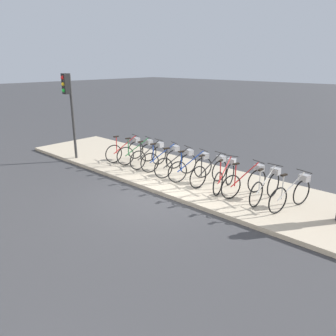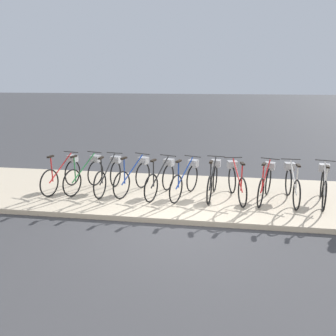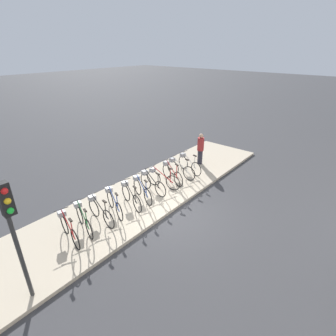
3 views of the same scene
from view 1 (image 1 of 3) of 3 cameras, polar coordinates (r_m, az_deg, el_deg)
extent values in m
plane|color=#38383A|center=(9.79, -1.30, -4.82)|extent=(120.00, 120.00, 0.00)
cube|color=#B7A88E|center=(10.94, 4.72, -2.04)|extent=(15.71, 3.32, 0.12)
torus|color=black|center=(12.62, -9.43, 2.44)|extent=(0.17, 0.70, 0.70)
torus|color=black|center=(13.06, -5.64, 3.13)|extent=(0.17, 0.70, 0.70)
cylinder|color=red|center=(12.76, -7.55, 4.03)|extent=(0.23, 0.97, 0.60)
cylinder|color=red|center=(12.60, -8.96, 3.94)|extent=(0.04, 0.04, 0.63)
cube|color=black|center=(12.52, -9.03, 5.43)|extent=(0.11, 0.21, 0.04)
cylinder|color=#262626|center=(12.92, -5.72, 5.70)|extent=(0.46, 0.11, 0.02)
cube|color=gray|center=(12.99, -5.50, 4.88)|extent=(0.27, 0.24, 0.18)
torus|color=black|center=(12.25, -7.43, 2.07)|extent=(0.23, 0.69, 0.70)
torus|color=black|center=(12.66, -3.44, 2.71)|extent=(0.23, 0.69, 0.70)
cylinder|color=#267238|center=(12.38, -5.44, 3.67)|extent=(0.30, 0.96, 0.60)
cylinder|color=#267238|center=(12.22, -6.92, 3.60)|extent=(0.04, 0.04, 0.63)
cube|color=black|center=(12.15, -6.98, 5.14)|extent=(0.12, 0.21, 0.04)
cylinder|color=#262626|center=(12.52, -3.49, 5.35)|extent=(0.45, 0.15, 0.02)
cube|color=gray|center=(12.59, -3.27, 4.51)|extent=(0.29, 0.26, 0.18)
torus|color=black|center=(11.68, -5.26, 1.36)|extent=(0.11, 0.70, 0.70)
torus|color=black|center=(12.25, -1.61, 2.22)|extent=(0.11, 0.70, 0.70)
cylinder|color=black|center=(11.88, -3.42, 3.11)|extent=(0.14, 0.98, 0.60)
cylinder|color=black|center=(11.67, -4.78, 2.98)|extent=(0.04, 0.04, 0.63)
cube|color=black|center=(11.59, -4.82, 4.59)|extent=(0.09, 0.21, 0.04)
cylinder|color=#262626|center=(12.10, -1.64, 4.94)|extent=(0.46, 0.07, 0.02)
cube|color=gray|center=(12.18, -1.45, 4.07)|extent=(0.26, 0.22, 0.18)
torus|color=black|center=(11.35, -3.19, 0.92)|extent=(0.27, 0.67, 0.70)
torus|color=black|center=(11.76, 1.11, 1.55)|extent=(0.27, 0.67, 0.70)
cylinder|color=navy|center=(11.47, -1.01, 2.60)|extent=(0.37, 0.94, 0.60)
cylinder|color=navy|center=(11.31, -2.60, 2.55)|extent=(0.04, 0.04, 0.63)
cube|color=black|center=(11.23, -2.63, 4.21)|extent=(0.13, 0.21, 0.04)
cylinder|color=#262626|center=(11.61, 1.13, 4.39)|extent=(0.44, 0.18, 0.02)
cube|color=gray|center=(11.68, 1.34, 3.47)|extent=(0.29, 0.27, 0.18)
torus|color=black|center=(10.75, -0.80, -0.03)|extent=(0.24, 0.69, 0.70)
torus|color=black|center=(11.25, 3.48, 0.75)|extent=(0.24, 0.69, 0.70)
cylinder|color=black|center=(10.91, 1.40, 1.80)|extent=(0.31, 0.95, 0.60)
cylinder|color=black|center=(10.72, -0.19, 1.70)|extent=(0.04, 0.04, 0.63)
cube|color=black|center=(10.63, -0.19, 3.45)|extent=(0.12, 0.21, 0.04)
cylinder|color=#262626|center=(11.08, 3.54, 3.71)|extent=(0.45, 0.15, 0.02)
cube|color=gray|center=(11.16, 3.73, 2.76)|extent=(0.29, 0.26, 0.18)
torus|color=black|center=(10.38, 1.66, -0.69)|extent=(0.27, 0.68, 0.70)
torus|color=black|center=(10.87, 6.09, 0.08)|extent=(0.27, 0.68, 0.70)
cylinder|color=navy|center=(10.53, 3.96, 1.17)|extent=(0.35, 0.94, 0.60)
cylinder|color=navy|center=(10.35, 2.32, 1.08)|extent=(0.04, 0.04, 0.63)
cube|color=black|center=(10.26, 2.34, 2.89)|extent=(0.13, 0.21, 0.04)
cylinder|color=#262626|center=(10.71, 6.20, 3.13)|extent=(0.44, 0.17, 0.02)
cube|color=gray|center=(10.79, 6.38, 2.15)|extent=(0.29, 0.27, 0.18)
torus|color=black|center=(9.95, 5.26, -1.61)|extent=(0.13, 0.70, 0.70)
torus|color=black|center=(10.62, 8.96, -0.48)|extent=(0.13, 0.70, 0.70)
cylinder|color=black|center=(10.19, 7.23, 0.49)|extent=(0.16, 0.98, 0.60)
cylinder|color=black|center=(9.94, 5.85, 0.29)|extent=(0.04, 0.04, 0.63)
cube|color=black|center=(9.84, 5.91, 2.16)|extent=(0.10, 0.21, 0.04)
cylinder|color=#262626|center=(10.45, 9.12, 2.64)|extent=(0.46, 0.08, 0.02)
cube|color=gray|center=(10.54, 9.24, 1.65)|extent=(0.26, 0.23, 0.18)
torus|color=black|center=(9.49, 8.69, -2.72)|extent=(0.18, 0.70, 0.70)
torus|color=black|center=(10.34, 10.75, -1.08)|extent=(0.18, 0.70, 0.70)
cylinder|color=red|center=(9.82, 9.85, -0.30)|extent=(0.23, 0.97, 0.60)
cylinder|color=red|center=(9.50, 9.09, -0.68)|extent=(0.04, 0.04, 0.63)
cube|color=black|center=(9.40, 9.19, 1.27)|extent=(0.11, 0.21, 0.04)
cylinder|color=#262626|center=(10.17, 10.94, 2.11)|extent=(0.46, 0.12, 0.02)
cube|color=gray|center=(10.27, 10.97, 1.12)|extent=(0.28, 0.24, 0.18)
torus|color=black|center=(9.31, 10.90, -3.25)|extent=(0.25, 0.68, 0.70)
torus|color=black|center=(9.93, 15.19, -2.21)|extent=(0.25, 0.68, 0.70)
cylinder|color=red|center=(9.52, 13.23, -1.11)|extent=(0.34, 0.95, 0.60)
cylinder|color=red|center=(9.28, 11.64, -1.27)|extent=(0.04, 0.04, 0.63)
cube|color=black|center=(9.18, 11.77, 0.72)|extent=(0.13, 0.21, 0.04)
cylinder|color=#262626|center=(9.75, 15.47, 1.10)|extent=(0.44, 0.17, 0.02)
cube|color=gray|center=(9.84, 15.59, 0.04)|extent=(0.29, 0.26, 0.18)
torus|color=black|center=(8.94, 15.09, -4.47)|extent=(0.05, 0.70, 0.70)
torus|color=black|center=(9.75, 17.85, -2.83)|extent=(0.05, 0.70, 0.70)
cylinder|color=beige|center=(9.25, 16.69, -1.97)|extent=(0.05, 0.99, 0.60)
cylinder|color=beige|center=(8.94, 15.67, -2.34)|extent=(0.03, 0.03, 0.63)
cube|color=black|center=(8.83, 15.85, -0.28)|extent=(0.07, 0.20, 0.04)
cylinder|color=#262626|center=(9.57, 18.18, 0.53)|extent=(0.46, 0.03, 0.02)
cube|color=gray|center=(9.67, 18.20, -0.52)|extent=(0.24, 0.20, 0.18)
torus|color=black|center=(8.71, 18.57, -5.39)|extent=(0.20, 0.69, 0.70)
torus|color=black|center=(9.46, 22.21, -3.96)|extent=(0.20, 0.69, 0.70)
cylinder|color=beige|center=(8.98, 20.66, -2.97)|extent=(0.26, 0.96, 0.60)
cylinder|color=beige|center=(8.70, 19.32, -3.25)|extent=(0.04, 0.04, 0.63)
cube|color=black|center=(8.59, 19.55, -1.15)|extent=(0.12, 0.21, 0.04)
cylinder|color=#262626|center=(9.27, 22.64, -0.52)|extent=(0.45, 0.13, 0.02)
cube|color=gray|center=(9.37, 22.67, -1.61)|extent=(0.28, 0.25, 0.18)
cylinder|color=#2D2D2D|center=(13.36, -16.23, 8.50)|extent=(0.10, 0.10, 3.28)
cube|color=black|center=(13.14, -17.40, 13.82)|extent=(0.24, 0.20, 0.75)
sphere|color=red|center=(13.08, -17.88, 14.75)|extent=(0.14, 0.14, 0.14)
sphere|color=gold|center=(13.09, -17.79, 13.75)|extent=(0.14, 0.14, 0.14)
sphere|color=green|center=(13.11, -17.69, 12.75)|extent=(0.14, 0.14, 0.14)
camera|label=2|loc=(5.60, -45.67, 4.74)|focal=35.00mm
camera|label=3|loc=(12.90, -45.42, 22.24)|focal=28.00mm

